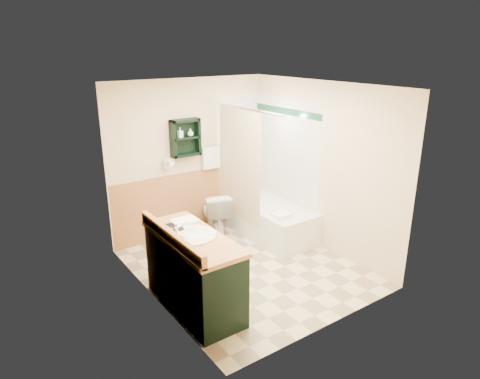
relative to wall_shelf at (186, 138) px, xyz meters
name	(u,v)px	position (x,y,z in m)	size (l,w,h in m)	color
floor	(246,268)	(0.10, -1.41, -1.55)	(3.00, 3.00, 0.00)	beige
back_wall	(189,158)	(0.10, 0.11, -0.35)	(2.60, 0.04, 2.40)	#FFEEC7
left_wall	(148,205)	(-1.22, -1.41, -0.35)	(0.04, 3.00, 2.40)	#FFEEC7
right_wall	(322,167)	(1.42, -1.41, -0.35)	(0.04, 3.00, 2.40)	#FFEEC7
ceiling	(247,84)	(0.10, -1.41, 0.87)	(2.60, 3.00, 0.04)	white
wainscot_left	(155,261)	(-1.19, -1.41, -1.05)	(2.98, 2.98, 1.00)	tan
wainscot_back	(191,202)	(0.10, 0.08, -1.05)	(2.58, 2.58, 1.00)	tan
mirror_frame	(174,191)	(-1.17, -1.96, -0.05)	(1.30, 1.30, 1.00)	brown
mirror_glass	(174,191)	(-1.17, -1.96, -0.05)	(1.20, 1.20, 0.90)	white
tile_right	(285,166)	(1.38, -0.66, -0.50)	(1.50, 1.50, 2.10)	white
tile_back	(245,159)	(1.13, 0.07, -0.50)	(0.95, 0.95, 2.10)	white
tile_accent	(286,111)	(1.37, -0.66, 0.35)	(1.50, 1.50, 0.10)	#14472C
wall_shelf	(186,138)	(0.00, 0.00, 0.00)	(0.45, 0.15, 0.55)	black
hair_dryer	(167,163)	(-0.30, 0.02, -0.35)	(0.10, 0.24, 0.18)	silver
towel_bar	(210,147)	(0.45, 0.04, -0.20)	(0.40, 0.06, 0.40)	white
curtain_rod	(246,109)	(0.63, -0.66, 0.45)	(0.03, 0.03, 1.60)	silver
shower_curtain	(239,165)	(0.63, -0.48, -0.40)	(1.05, 1.05, 1.70)	beige
vanity	(194,272)	(-0.89, -1.79, -1.11)	(0.59, 1.40, 0.88)	black
bathtub	(271,221)	(1.03, -0.77, -1.30)	(0.75, 1.50, 0.50)	white
toilet	(215,214)	(0.34, -0.24, -1.20)	(0.39, 0.71, 0.69)	white
counter_towel	(185,221)	(-0.79, -1.42, -0.65)	(0.29, 0.23, 0.04)	white
vanity_book	(165,220)	(-1.06, -1.47, -0.54)	(0.19, 0.02, 0.25)	black
tub_towel	(281,215)	(0.84, -1.23, -1.01)	(0.25, 0.21, 0.07)	white
soap_bottle_a	(180,135)	(-0.09, -0.01, 0.05)	(0.07, 0.15, 0.07)	white
soap_bottle_b	(190,133)	(0.08, -0.01, 0.06)	(0.09, 0.11, 0.09)	white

